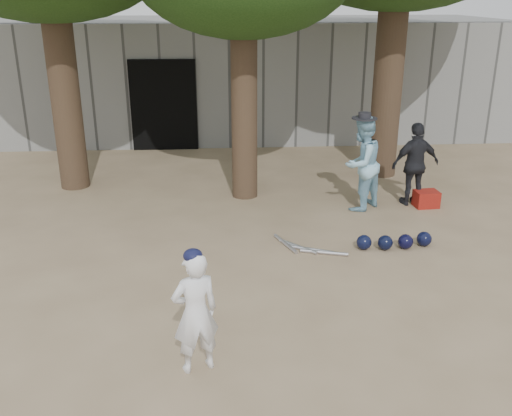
{
  "coord_description": "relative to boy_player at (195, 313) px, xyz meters",
  "views": [
    {
      "loc": [
        0.12,
        -6.19,
        3.68
      ],
      "look_at": [
        0.6,
        1.0,
        0.95
      ],
      "focal_mm": 40.0,
      "sensor_mm": 36.0,
      "label": 1
    }
  ],
  "objects": [
    {
      "name": "ground",
      "position": [
        0.16,
        1.18,
        -0.67
      ],
      "size": [
        70.0,
        70.0,
        0.0
      ],
      "primitive_type": "plane",
      "color": "#937C5E",
      "rests_on": "ground"
    },
    {
      "name": "boy_player",
      "position": [
        0.0,
        0.0,
        0.0
      ],
      "size": [
        0.57,
        0.47,
        1.33
      ],
      "primitive_type": "imported",
      "rotation": [
        0.0,
        0.0,
        3.5
      ],
      "color": "white",
      "rests_on": "ground"
    },
    {
      "name": "spectator_blue",
      "position": [
        2.79,
        4.54,
        0.18
      ],
      "size": [
        1.04,
        1.02,
        1.69
      ],
      "primitive_type": "imported",
      "rotation": [
        0.0,
        0.0,
        3.86
      ],
      "color": "#91C8E1",
      "rests_on": "ground"
    },
    {
      "name": "spectator_dark",
      "position": [
        3.83,
        4.71,
        0.1
      ],
      "size": [
        0.94,
        0.51,
        1.53
      ],
      "primitive_type": "imported",
      "rotation": [
        0.0,
        0.0,
        3.31
      ],
      "color": "black",
      "rests_on": "ground"
    },
    {
      "name": "red_bag",
      "position": [
        4.04,
        4.55,
        -0.52
      ],
      "size": [
        0.44,
        0.35,
        0.3
      ],
      "primitive_type": "cube",
      "rotation": [
        0.0,
        0.0,
        0.08
      ],
      "color": "maroon",
      "rests_on": "ground"
    },
    {
      "name": "back_building",
      "position": [
        0.16,
        11.51,
        0.83
      ],
      "size": [
        16.0,
        5.24,
        3.0
      ],
      "color": "gray",
      "rests_on": "ground"
    },
    {
      "name": "helmet_row",
      "position": [
        2.93,
        2.8,
        -0.55
      ],
      "size": [
        1.19,
        0.33,
        0.23
      ],
      "color": "black",
      "rests_on": "ground"
    },
    {
      "name": "bat_pile",
      "position": [
        1.55,
        2.84,
        -0.64
      ],
      "size": [
        1.05,
        0.83,
        0.06
      ],
      "color": "#BBB9C1",
      "rests_on": "ground"
    }
  ]
}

